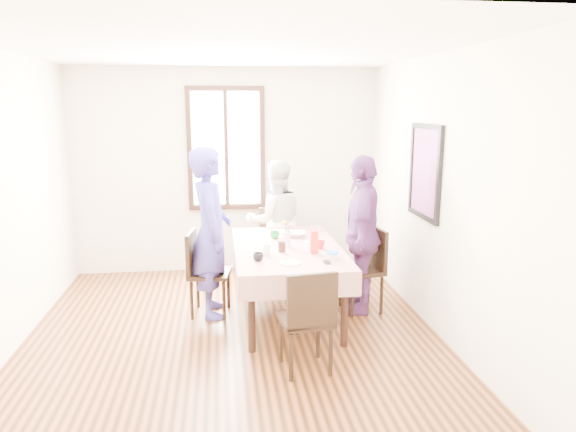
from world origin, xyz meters
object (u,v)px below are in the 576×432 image
at_px(chair_left, 210,273).
at_px(chair_right, 361,270).
at_px(dining_table, 287,282).
at_px(person_left, 211,232).
at_px(chair_far, 276,246).
at_px(person_far, 276,222).
at_px(person_right, 360,235).
at_px(chair_near, 305,319).

relative_size(chair_left, chair_right, 1.00).
distance_m(dining_table, person_left, 0.97).
xyz_separation_m(chair_far, person_far, (0.00, -0.02, 0.32)).
bearing_deg(dining_table, chair_right, 3.79).
xyz_separation_m(chair_right, chair_far, (-0.82, 1.14, 0.00)).
bearing_deg(person_right, chair_left, -76.24).
height_order(person_left, person_right, person_left).
bearing_deg(person_far, chair_left, 45.38).
bearing_deg(chair_right, person_far, 27.77).
bearing_deg(person_far, dining_table, 84.43).
bearing_deg(chair_far, person_far, 96.01).
height_order(person_left, person_far, person_left).
xyz_separation_m(dining_table, person_left, (-0.79, 0.16, 0.53)).
distance_m(chair_right, person_right, 0.40).
xyz_separation_m(chair_right, person_left, (-1.61, 0.11, 0.45)).
bearing_deg(chair_left, person_left, 98.74).
height_order(chair_right, chair_far, same).
bearing_deg(chair_far, chair_near, 96.01).
bearing_deg(dining_table, chair_far, 90.00).
xyz_separation_m(dining_table, person_right, (0.79, 0.05, 0.48)).
distance_m(chair_near, person_right, 1.53).
xyz_separation_m(chair_right, chair_near, (-0.82, -1.24, 0.00)).
relative_size(chair_right, person_right, 0.53).
bearing_deg(chair_right, chair_near, 138.28).
bearing_deg(chair_right, dining_table, 85.34).
bearing_deg(person_left, person_far, -41.91).
xyz_separation_m(chair_far, chair_near, (0.00, -2.38, 0.00)).
height_order(chair_right, person_left, person_left).
height_order(person_far, person_right, person_right).
relative_size(chair_left, chair_near, 1.00).
distance_m(chair_far, chair_near, 2.38).
height_order(chair_left, chair_right, same).
bearing_deg(person_right, chair_right, 107.60).
distance_m(person_left, person_right, 1.59).
xyz_separation_m(person_far, person_right, (0.79, -1.11, 0.08)).
bearing_deg(chair_near, person_far, 82.55).
xyz_separation_m(dining_table, chair_near, (0.00, -1.19, 0.08)).
xyz_separation_m(chair_near, person_far, (0.00, 2.36, 0.32)).
relative_size(chair_far, person_far, 0.59).
relative_size(dining_table, person_far, 1.12).
height_order(chair_right, person_right, person_right).
height_order(chair_right, person_far, person_far).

